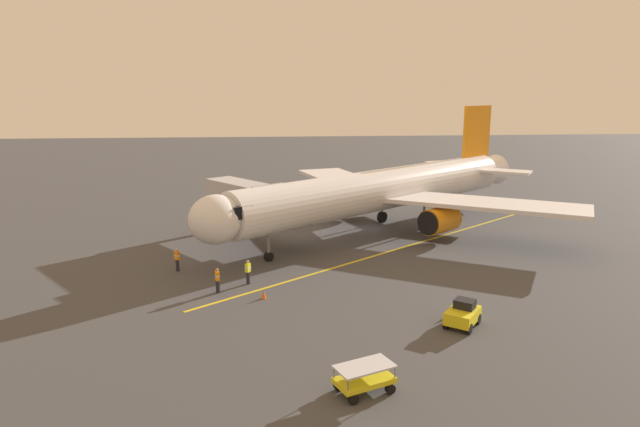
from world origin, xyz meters
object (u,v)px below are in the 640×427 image
(ground_crew_loader, at_px, (177,259))
(safety_cone_nose_right, at_px, (448,313))
(jet_bridge, at_px, (253,200))
(tug_portside, at_px, (463,314))
(airplane, at_px, (385,190))
(safety_cone_wing_port, at_px, (264,294))
(ground_crew_marshaller, at_px, (217,280))
(ground_crew_wing_walker, at_px, (248,272))
(safety_cone_nose_left, at_px, (206,227))
(baggage_cart_near_nose, at_px, (364,378))

(ground_crew_loader, relative_size, safety_cone_nose_right, 3.11)
(jet_bridge, height_order, tug_portside, jet_bridge)
(jet_bridge, distance_m, safety_cone_nose_right, 21.81)
(airplane, height_order, ground_crew_loader, airplane)
(jet_bridge, bearing_deg, safety_cone_wing_port, 93.85)
(ground_crew_marshaller, xyz_separation_m, ground_crew_wing_walker, (-1.95, -1.57, 0.00))
(airplane, bearing_deg, safety_cone_wing_port, 55.60)
(safety_cone_wing_port, bearing_deg, safety_cone_nose_left, -73.30)
(ground_crew_loader, distance_m, safety_cone_nose_right, 20.20)
(ground_crew_wing_walker, bearing_deg, ground_crew_loader, -32.27)
(ground_crew_marshaller, bearing_deg, safety_cone_nose_right, 158.84)
(baggage_cart_near_nose, relative_size, tug_portside, 1.07)
(ground_crew_loader, xyz_separation_m, safety_cone_wing_port, (-6.42, 6.26, -0.61))
(ground_crew_marshaller, bearing_deg, ground_crew_loader, -55.63)
(baggage_cart_near_nose, distance_m, safety_cone_wing_port, 12.69)
(ground_crew_wing_walker, bearing_deg, jet_bridge, -90.82)
(baggage_cart_near_nose, bearing_deg, ground_crew_marshaller, -60.03)
(jet_bridge, xyz_separation_m, ground_crew_wing_walker, (0.16, 11.00, -2.88))
(jet_bridge, xyz_separation_m, tug_portside, (-12.27, 19.21, -3.06))
(ground_crew_wing_walker, height_order, safety_cone_nose_right, ground_crew_wing_walker)
(tug_portside, relative_size, safety_cone_wing_port, 4.98)
(tug_portside, relative_size, safety_cone_nose_left, 4.98)
(tug_portside, height_order, safety_cone_nose_right, tug_portside)
(tug_portside, bearing_deg, safety_cone_wing_port, -25.15)
(ground_crew_marshaller, xyz_separation_m, safety_cone_wing_port, (-3.05, 1.32, -0.61))
(safety_cone_nose_left, bearing_deg, airplane, 172.35)
(ground_crew_marshaller, height_order, baggage_cart_near_nose, ground_crew_marshaller)
(ground_crew_loader, bearing_deg, tug_portside, 146.89)
(safety_cone_wing_port, bearing_deg, baggage_cart_near_nose, 110.99)
(jet_bridge, height_order, safety_cone_wing_port, jet_bridge)
(ground_crew_loader, xyz_separation_m, baggage_cart_near_nose, (-10.97, 18.10, -0.23))
(jet_bridge, height_order, safety_cone_nose_left, jet_bridge)
(baggage_cart_near_nose, xyz_separation_m, safety_cone_nose_left, (10.17, -30.59, -0.38))
(ground_crew_loader, bearing_deg, safety_cone_nose_right, 149.18)
(safety_cone_nose_left, height_order, safety_cone_wing_port, same)
(airplane, relative_size, ground_crew_loader, 20.16)
(ground_crew_wing_walker, bearing_deg, safety_cone_nose_left, -74.04)
(ground_crew_marshaller, bearing_deg, baggage_cart_near_nose, 119.97)
(ground_crew_wing_walker, bearing_deg, baggage_cart_near_nose, 110.93)
(airplane, height_order, safety_cone_nose_left, airplane)
(jet_bridge, relative_size, safety_cone_nose_right, 18.60)
(tug_portside, bearing_deg, ground_crew_loader, -33.11)
(ground_crew_loader, height_order, baggage_cart_near_nose, ground_crew_loader)
(safety_cone_nose_left, bearing_deg, safety_cone_wing_port, 106.70)
(safety_cone_nose_right, relative_size, safety_cone_wing_port, 1.00)
(jet_bridge, distance_m, ground_crew_wing_walker, 11.37)
(airplane, relative_size, ground_crew_marshaller, 20.16)
(airplane, bearing_deg, ground_crew_marshaller, 46.61)
(ground_crew_marshaller, height_order, ground_crew_loader, same)
(ground_crew_wing_walker, xyz_separation_m, ground_crew_loader, (5.33, -3.37, 0.00))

